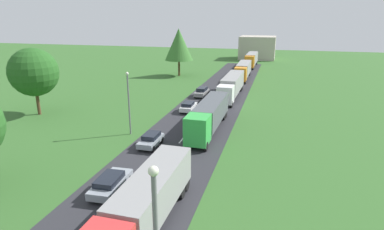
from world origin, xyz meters
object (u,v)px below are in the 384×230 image
Objects in this scene: truck_lead at (145,204)px; tree_birch at (34,72)px; car_second at (111,183)px; car_fourth at (188,106)px; car_fifth at (202,92)px; tree_maple at (179,45)px; truck_second at (209,115)px; truck_fifth at (251,59)px; truck_third at (232,85)px; distant_building at (257,48)px; truck_fourth at (243,70)px; car_third at (151,140)px; lamppost_second at (129,100)px.

tree_birch reaches higher than truck_lead.
car_fourth is (-0.20, 23.46, -0.00)m from car_second.
car_fifth is 22.37m from tree_maple.
truck_second is 55.01m from truck_fifth.
car_fourth is at bearing -95.85° from truck_fifth.
distant_building reaches higher than truck_third.
truck_fourth reaches higher than car_third.
tree_birch is at bearing 165.98° from lamppost_second.
tree_birch is 0.87× the size of tree_maple.
truck_fourth is 15.97m from tree_maple.
truck_third is 3.16× the size of car_second.
truck_lead is at bearing -79.96° from car_fourth.
truck_lead is 1.13× the size of distant_building.
lamppost_second is (-8.98, -58.50, 2.06)m from truck_fifth.
lamppost_second reaches higher than car_fifth.
car_third is at bearing -96.80° from truck_fourth.
truck_lead is at bearing -82.12° from car_fifth.
truck_third is 3.74× the size of car_fourth.
truck_lead reaches higher than car_second.
car_fourth is (-4.83, 27.28, -1.25)m from truck_lead.
truck_lead reaches higher than car_fifth.
truck_fifth is at bearing 89.64° from truck_fourth.
distant_building reaches higher than car_second.
car_fourth is at bearing -70.09° from tree_maple.
lamppost_second is at bearing -98.73° from truck_fifth.
truck_fifth is 18.28m from distant_building.
tree_birch is (-20.05, 6.97, 5.30)m from car_third.
car_second is at bearing -93.77° from truck_fifth.
lamppost_second is at bearing -158.30° from truck_second.
truck_lead is 3.27× the size of car_fourth.
distant_building is (5.40, 79.63, 2.87)m from car_third.
lamppost_second reaches higher than car_second.
tree_maple reaches higher than car_third.
car_third is (-5.12, 13.47, -1.27)m from truck_lead.
tree_maple is (-15.13, 17.93, 5.14)m from truck_third.
car_second reaches higher than car_third.
truck_fourth is at bearing 89.88° from truck_second.
distant_building is (4.92, 89.28, 2.86)m from car_second.
distant_building reaches higher than truck_fifth.
car_third is at bearing -76.65° from tree_maple.
lamppost_second is 40.03m from tree_maple.
lamppost_second is 16.84m from tree_birch.
truck_second reaches higher than truck_fourth.
car_second is 1.07× the size of car_fifth.
truck_third reaches higher than car_third.
truck_second reaches higher than car_fifth.
car_third is (-5.05, -42.32, -1.27)m from truck_fourth.
truck_fourth is 1.40× the size of tree_birch.
car_third is 0.42× the size of tree_birch.
truck_lead is at bearing -89.92° from truck_fourth.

